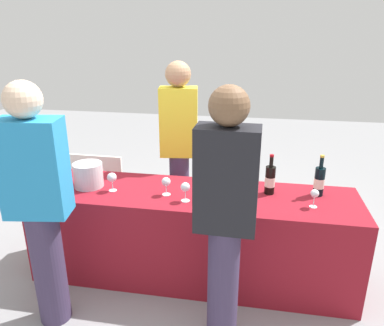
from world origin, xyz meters
The scene contains 15 objects.
ground_plane centered at (0.00, 0.00, 0.00)m, with size 12.00×12.00×0.00m, color gray.
tasting_table centered at (0.00, 0.00, 0.38)m, with size 2.58×0.66×0.76m, color maroon.
wine_bottle_0 centered at (0.21, 0.16, 0.86)m, with size 0.07×0.07×0.29m.
wine_bottle_1 centered at (0.40, 0.11, 0.87)m, with size 0.07×0.07×0.31m.
wine_bottle_2 centered at (0.60, 0.10, 0.87)m, with size 0.08×0.08×0.32m.
wine_bottle_3 centered at (0.97, 0.13, 0.87)m, with size 0.08×0.08×0.33m.
wine_glass_0 centered at (-0.63, -0.07, 0.87)m, with size 0.08×0.08×0.15m.
wine_glass_1 centered at (-0.19, -0.07, 0.86)m, with size 0.07×0.07×0.14m.
wine_glass_2 centered at (-0.02, -0.15, 0.87)m, with size 0.07×0.07×0.15m.
wine_glass_3 centered at (0.91, -0.09, 0.86)m, with size 0.06×0.06×0.14m.
ice_bucket centered at (-0.85, -0.02, 0.86)m, with size 0.24×0.24×0.20m, color silver.
server_pouring centered at (-0.24, 0.63, 0.96)m, with size 0.37×0.23×1.71m.
guest_0 centered at (-0.88, -0.67, 0.93)m, with size 0.42×0.27×1.70m.
guest_1 centered at (0.32, -0.65, 0.94)m, with size 0.37×0.23×1.70m.
menu_board centered at (-1.19, 0.81, 0.36)m, with size 0.61×0.03×0.72m, color white.
Camera 1 is at (0.46, -2.62, 1.98)m, focal length 34.69 mm.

